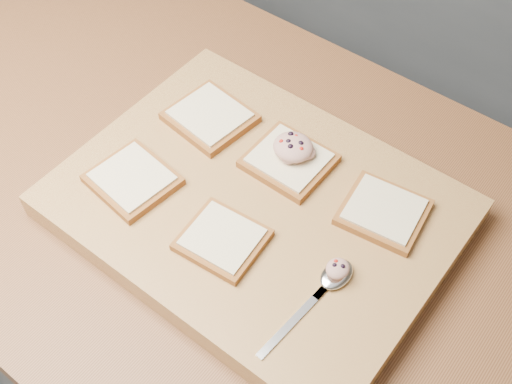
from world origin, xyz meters
TOP-DOWN VIEW (x-y plane):
  - island_counter at (0.00, 0.00)m, footprint 2.00×0.80m
  - cutting_board at (0.11, -0.01)m, footprint 0.56×0.42m
  - bread_far_left at (-0.05, 0.07)m, footprint 0.13×0.13m
  - bread_far_center at (0.11, 0.07)m, footprint 0.12×0.11m
  - bread_far_right at (0.27, 0.08)m, footprint 0.13×0.12m
  - bread_near_left at (-0.05, -0.10)m, footprint 0.13×0.12m
  - bread_near_center at (0.12, -0.10)m, footprint 0.12×0.11m
  - tuna_salad_dollop at (0.11, 0.08)m, footprint 0.06×0.06m
  - spoon at (0.27, -0.06)m, footprint 0.04×0.18m
  - spoon_salad at (0.27, -0.05)m, footprint 0.03×0.03m

SIDE VIEW (x-z plane):
  - island_counter at x=0.00m, z-range 0.00..0.90m
  - cutting_board at x=0.11m, z-range 0.90..0.94m
  - spoon at x=0.27m, z-range 0.94..0.96m
  - bread_near_center at x=0.12m, z-range 0.94..0.96m
  - bread_far_right at x=0.27m, z-range 0.94..0.96m
  - bread_near_left at x=-0.05m, z-range 0.94..0.96m
  - bread_far_center at x=0.11m, z-range 0.94..0.96m
  - bread_far_left at x=-0.05m, z-range 0.94..0.96m
  - spoon_salad at x=0.27m, z-range 0.96..0.97m
  - tuna_salad_dollop at x=0.11m, z-range 0.96..0.99m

